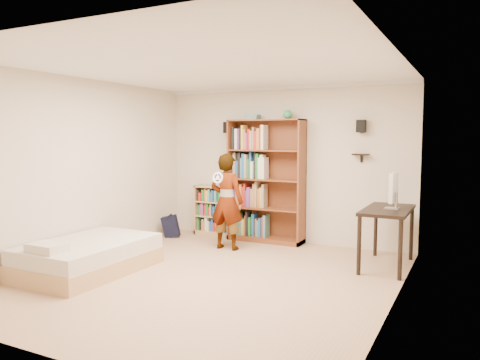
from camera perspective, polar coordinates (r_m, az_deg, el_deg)
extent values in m
cube|color=tan|center=(6.21, -3.45, -11.87)|extent=(4.50, 5.00, 0.01)
cube|color=beige|center=(8.20, 5.34, 1.90)|extent=(4.50, 0.02, 2.70)
cube|color=beige|center=(4.01, -21.89, -1.97)|extent=(4.50, 0.02, 2.70)
cube|color=beige|center=(7.35, -18.84, 1.25)|extent=(0.02, 5.00, 2.70)
cube|color=beige|center=(5.20, 18.42, -0.29)|extent=(0.02, 5.00, 2.70)
cube|color=white|center=(6.00, -3.60, 13.61)|extent=(4.50, 5.00, 0.02)
cube|color=silver|center=(8.20, 5.35, 11.13)|extent=(4.50, 0.06, 0.06)
cube|color=silver|center=(4.09, -22.23, 16.75)|extent=(4.50, 0.06, 0.06)
cube|color=silver|center=(7.36, -18.99, 11.55)|extent=(0.06, 5.00, 0.06)
cube|color=silver|center=(5.25, 18.52, 14.23)|extent=(0.06, 5.00, 0.06)
cube|color=black|center=(8.54, -1.47, 6.42)|extent=(0.14, 0.12, 0.20)
cube|color=black|center=(7.70, 14.55, 6.38)|extent=(0.14, 0.12, 0.20)
cube|color=black|center=(7.71, 14.49, 3.03)|extent=(0.25, 0.16, 0.02)
imported|color=black|center=(7.60, -1.63, -2.64)|extent=(0.58, 0.39, 1.57)
torus|color=white|center=(7.30, -2.73, 0.26)|extent=(0.19, 0.07, 0.19)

